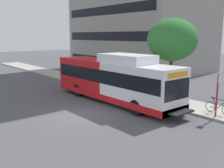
% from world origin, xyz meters
% --- Properties ---
extents(ground_plane, '(120.00, 120.00, 0.00)m').
position_xyz_m(ground_plane, '(0.00, 8.00, 0.00)').
color(ground_plane, '#4C4C51').
extents(sidewalk_curb, '(3.00, 56.00, 0.14)m').
position_xyz_m(sidewalk_curb, '(7.00, 6.00, 0.07)').
color(sidewalk_curb, '#A8A399').
rests_on(sidewalk_curb, ground).
extents(transit_bus, '(2.58, 12.25, 3.65)m').
position_xyz_m(transit_bus, '(3.90, 1.29, 1.70)').
color(transit_bus, white).
rests_on(transit_bus, ground).
extents(bus_stop_sign_pole, '(0.10, 0.36, 2.60)m').
position_xyz_m(bus_stop_sign_pole, '(5.87, -5.82, 1.65)').
color(bus_stop_sign_pole, red).
rests_on(bus_stop_sign_pole, sidewalk_curb).
extents(bicycle_parked, '(0.52, 1.76, 1.02)m').
position_xyz_m(bicycle_parked, '(6.62, -5.58, 0.56)').
color(bicycle_parked, black).
rests_on(bicycle_parked, sidewalk_curb).
extents(street_tree_near_stop, '(3.88, 3.88, 6.12)m').
position_xyz_m(street_tree_near_stop, '(8.19, -0.63, 4.60)').
color(street_tree_near_stop, '#4C3823').
rests_on(street_tree_near_stop, sidewalk_curb).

